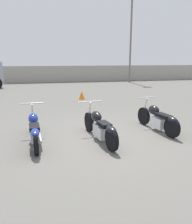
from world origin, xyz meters
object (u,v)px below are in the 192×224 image
Objects in this scene: motorcycle_slot_0 at (34,129)px; motorcycle_slot_1 at (100,127)px; light_pole_left at (131,32)px; traffic_cone_near at (82,95)px; motorcycle_slot_2 at (158,119)px.

motorcycle_slot_0 is 1.69m from motorcycle_slot_1.
traffic_cone_near is (-5.75, -7.92, -4.25)m from light_pole_left.
motorcycle_slot_2 reaches higher than traffic_cone_near.
motorcycle_slot_2 is at bearing -107.58° from light_pole_left.
light_pole_left is 3.92× the size of motorcycle_slot_2.
motorcycle_slot_0 is at bearing 174.82° from motorcycle_slot_2.
motorcycle_slot_0 is at bearing 165.58° from motorcycle_slot_1.
light_pole_left reaches higher than motorcycle_slot_1.
motorcycle_slot_0 is at bearing -119.55° from light_pole_left.
motorcycle_slot_2 reaches higher than motorcycle_slot_0.
motorcycle_slot_2 is (1.89, 0.40, 0.00)m from motorcycle_slot_1.
motorcycle_slot_2 is 5.97m from traffic_cone_near.
light_pole_left reaches higher than motorcycle_slot_2.
light_pole_left is at bearing 63.33° from motorcycle_slot_2.
motorcycle_slot_1 reaches higher than motorcycle_slot_0.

